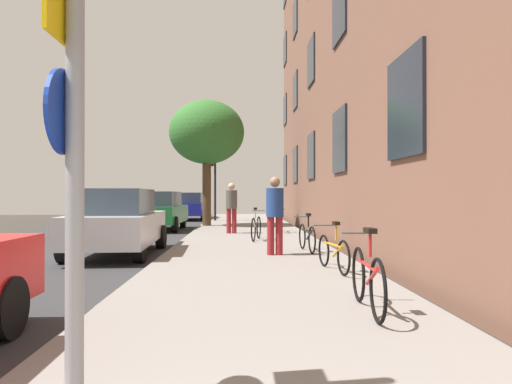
{
  "coord_description": "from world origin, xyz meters",
  "views": [
    {
      "loc": [
        0.77,
        -0.54,
        1.48
      ],
      "look_at": [
        1.16,
        10.45,
        1.55
      ],
      "focal_mm": 33.52,
      "sensor_mm": 36.0,
      "label": 1
    }
  ],
  "objects_px": {
    "sign_post": "(72,108)",
    "car_2": "(160,210)",
    "pedestrian_0": "(275,210)",
    "car_3": "(191,206)",
    "traffic_light": "(213,173)",
    "bicycle_3": "(256,227)",
    "bicycle_4": "(280,222)",
    "car_1": "(118,221)",
    "bicycle_1": "(333,252)",
    "bicycle_2": "(307,236)",
    "bicycle_0": "(367,278)",
    "pedestrian_1": "(231,204)",
    "tree_near": "(207,133)"
  },
  "relations": [
    {
      "from": "bicycle_2",
      "to": "bicycle_3",
      "type": "xyz_separation_m",
      "value": [
        -1.13,
        3.0,
        0.03
      ]
    },
    {
      "from": "bicycle_2",
      "to": "car_1",
      "type": "distance_m",
      "value": 4.64
    },
    {
      "from": "bicycle_3",
      "to": "pedestrian_1",
      "type": "height_order",
      "value": "pedestrian_1"
    },
    {
      "from": "traffic_light",
      "to": "bicycle_1",
      "type": "height_order",
      "value": "traffic_light"
    },
    {
      "from": "bicycle_2",
      "to": "bicycle_3",
      "type": "bearing_deg",
      "value": 110.62
    },
    {
      "from": "tree_near",
      "to": "car_3",
      "type": "bearing_deg",
      "value": 101.48
    },
    {
      "from": "pedestrian_1",
      "to": "car_2",
      "type": "relative_size",
      "value": 0.42
    },
    {
      "from": "bicycle_2",
      "to": "car_2",
      "type": "bearing_deg",
      "value": 119.95
    },
    {
      "from": "bicycle_0",
      "to": "car_1",
      "type": "bearing_deg",
      "value": 125.42
    },
    {
      "from": "sign_post",
      "to": "bicycle_1",
      "type": "relative_size",
      "value": 2.11
    },
    {
      "from": "bicycle_4",
      "to": "car_3",
      "type": "distance_m",
      "value": 11.8
    },
    {
      "from": "tree_near",
      "to": "bicycle_4",
      "type": "distance_m",
      "value": 6.21
    },
    {
      "from": "bicycle_4",
      "to": "bicycle_0",
      "type": "bearing_deg",
      "value": -90.01
    },
    {
      "from": "traffic_light",
      "to": "tree_near",
      "type": "xyz_separation_m",
      "value": [
        -0.06,
        -4.28,
        1.57
      ]
    },
    {
      "from": "traffic_light",
      "to": "car_1",
      "type": "bearing_deg",
      "value": -96.43
    },
    {
      "from": "traffic_light",
      "to": "car_1",
      "type": "height_order",
      "value": "traffic_light"
    },
    {
      "from": "tree_near",
      "to": "bicycle_2",
      "type": "relative_size",
      "value": 3.43
    },
    {
      "from": "bicycle_3",
      "to": "bicycle_4",
      "type": "xyz_separation_m",
      "value": [
        0.98,
        3.0,
        -0.02
      ]
    },
    {
      "from": "pedestrian_1",
      "to": "car_1",
      "type": "height_order",
      "value": "pedestrian_1"
    },
    {
      "from": "sign_post",
      "to": "traffic_light",
      "type": "relative_size",
      "value": 0.94
    },
    {
      "from": "bicycle_3",
      "to": "bicycle_4",
      "type": "relative_size",
      "value": 0.98
    },
    {
      "from": "traffic_light",
      "to": "car_3",
      "type": "distance_m",
      "value": 3.63
    },
    {
      "from": "car_3",
      "to": "bicycle_3",
      "type": "bearing_deg",
      "value": -76.31
    },
    {
      "from": "bicycle_1",
      "to": "bicycle_3",
      "type": "height_order",
      "value": "bicycle_3"
    },
    {
      "from": "bicycle_2",
      "to": "bicycle_4",
      "type": "bearing_deg",
      "value": 91.39
    },
    {
      "from": "bicycle_1",
      "to": "pedestrian_0",
      "type": "distance_m",
      "value": 2.58
    },
    {
      "from": "bicycle_1",
      "to": "bicycle_2",
      "type": "height_order",
      "value": "bicycle_2"
    },
    {
      "from": "bicycle_0",
      "to": "car_2",
      "type": "bearing_deg",
      "value": 108.25
    },
    {
      "from": "bicycle_4",
      "to": "bicycle_1",
      "type": "bearing_deg",
      "value": -88.78
    },
    {
      "from": "car_3",
      "to": "traffic_light",
      "type": "bearing_deg",
      "value": -61.54
    },
    {
      "from": "sign_post",
      "to": "car_2",
      "type": "bearing_deg",
      "value": 97.46
    },
    {
      "from": "tree_near",
      "to": "bicycle_1",
      "type": "height_order",
      "value": "tree_near"
    },
    {
      "from": "bicycle_2",
      "to": "car_3",
      "type": "relative_size",
      "value": 0.37
    },
    {
      "from": "sign_post",
      "to": "bicycle_2",
      "type": "distance_m",
      "value": 8.94
    },
    {
      "from": "bicycle_2",
      "to": "pedestrian_0",
      "type": "distance_m",
      "value": 1.26
    },
    {
      "from": "bicycle_1",
      "to": "car_3",
      "type": "distance_m",
      "value": 20.47
    },
    {
      "from": "car_1",
      "to": "car_2",
      "type": "xyz_separation_m",
      "value": [
        -0.35,
        8.34,
        -0.0
      ]
    },
    {
      "from": "car_2",
      "to": "pedestrian_1",
      "type": "bearing_deg",
      "value": -45.05
    },
    {
      "from": "tree_near",
      "to": "pedestrian_1",
      "type": "distance_m",
      "value": 5.49
    },
    {
      "from": "car_2",
      "to": "car_3",
      "type": "bearing_deg",
      "value": 86.99
    },
    {
      "from": "pedestrian_0",
      "to": "car_3",
      "type": "distance_m",
      "value": 18.01
    },
    {
      "from": "bicycle_4",
      "to": "pedestrian_0",
      "type": "xyz_separation_m",
      "value": [
        -0.69,
        -6.67,
        0.65
      ]
    },
    {
      "from": "bicycle_4",
      "to": "pedestrian_1",
      "type": "distance_m",
      "value": 1.94
    },
    {
      "from": "bicycle_1",
      "to": "sign_post",
      "type": "bearing_deg",
      "value": -117.49
    },
    {
      "from": "pedestrian_0",
      "to": "pedestrian_1",
      "type": "height_order",
      "value": "pedestrian_1"
    },
    {
      "from": "traffic_light",
      "to": "pedestrian_0",
      "type": "bearing_deg",
      "value": -81.55
    },
    {
      "from": "sign_post",
      "to": "bicycle_2",
      "type": "bearing_deg",
      "value": 71.84
    },
    {
      "from": "bicycle_2",
      "to": "pedestrian_1",
      "type": "bearing_deg",
      "value": 109.04
    },
    {
      "from": "bicycle_0",
      "to": "pedestrian_1",
      "type": "bearing_deg",
      "value": 98.72
    },
    {
      "from": "bicycle_0",
      "to": "bicycle_1",
      "type": "xyz_separation_m",
      "value": [
        0.19,
        3.0,
        -0.04
      ]
    }
  ]
}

